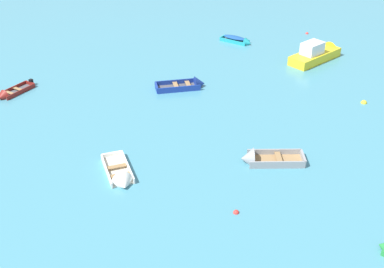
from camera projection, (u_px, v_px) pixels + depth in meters
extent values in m
cube|color=beige|center=(118.00, 171.00, 30.40)|extent=(1.58, 3.24, 0.10)
cube|color=white|center=(128.00, 167.00, 30.52)|extent=(0.45, 3.24, 0.39)
cube|color=white|center=(107.00, 171.00, 30.13)|extent=(0.45, 3.24, 0.39)
cube|color=white|center=(112.00, 155.00, 31.64)|extent=(1.30, 0.28, 0.39)
cone|color=white|center=(124.00, 184.00, 28.95)|extent=(1.35, 0.88, 1.27)
cube|color=#937047|center=(117.00, 166.00, 30.42)|extent=(1.22, 0.47, 0.03)
cube|color=#937047|center=(120.00, 175.00, 29.65)|extent=(1.22, 0.47, 0.03)
cube|color=yellow|center=(315.00, 56.00, 45.26)|extent=(5.67, 4.19, 0.81)
cone|color=yellow|center=(333.00, 49.00, 46.83)|extent=(1.69, 1.89, 1.57)
cube|color=white|center=(312.00, 48.00, 44.47)|extent=(2.36, 2.10, 1.06)
cube|color=black|center=(319.00, 44.00, 44.85)|extent=(0.74, 1.20, 0.47)
cube|color=#99754C|center=(275.00, 161.00, 31.28)|extent=(3.51, 2.00, 0.13)
cube|color=gray|center=(277.00, 165.00, 30.58)|extent=(3.38, 0.82, 0.50)
cube|color=gray|center=(274.00, 152.00, 31.79)|extent=(3.38, 0.82, 0.50)
cube|color=gray|center=(303.00, 158.00, 31.21)|extent=(0.44, 1.38, 0.50)
cone|color=gray|center=(247.00, 158.00, 31.15)|extent=(1.06, 1.49, 1.35)
cube|color=#937047|center=(279.00, 157.00, 31.14)|extent=(0.62, 1.31, 0.03)
cube|color=#4C4C51|center=(17.00, 92.00, 39.83)|extent=(2.62, 2.62, 0.08)
cube|color=maroon|center=(21.00, 92.00, 39.53)|extent=(2.07, 2.06, 0.34)
cube|color=maroon|center=(12.00, 89.00, 40.00)|extent=(2.07, 2.06, 0.34)
cube|color=maroon|center=(30.00, 84.00, 40.80)|extent=(0.79, 0.79, 0.34)
cone|color=maroon|center=(2.00, 97.00, 38.68)|extent=(1.16, 1.16, 0.99)
cube|color=#937047|center=(18.00, 89.00, 39.84)|extent=(0.86, 0.86, 0.03)
cube|color=#937047|center=(10.00, 93.00, 39.23)|extent=(0.86, 0.86, 0.03)
cube|color=black|center=(31.00, 82.00, 40.83)|extent=(0.38, 0.38, 0.47)
cone|color=#288C3D|center=(384.00, 247.00, 24.60)|extent=(1.07, 0.99, 0.92)
cube|color=#4C4C51|center=(178.00, 88.00, 40.39)|extent=(3.38, 1.35, 0.12)
cube|color=navy|center=(176.00, 82.00, 40.86)|extent=(3.49, 0.19, 0.49)
cube|color=navy|center=(179.00, 89.00, 39.74)|extent=(3.49, 0.19, 0.49)
cube|color=navy|center=(157.00, 88.00, 40.00)|extent=(0.18, 1.31, 0.49)
cone|color=navy|center=(200.00, 84.00, 40.60)|extent=(0.84, 1.30, 1.28)
cube|color=#937047|center=(176.00, 85.00, 40.22)|extent=(0.40, 1.20, 0.03)
cube|color=#937047|center=(188.00, 84.00, 40.39)|extent=(0.40, 1.20, 0.03)
cube|color=#4C4C51|center=(235.00, 42.00, 49.57)|extent=(2.53, 2.60, 0.09)
cube|color=teal|center=(237.00, 39.00, 49.85)|extent=(2.00, 2.10, 0.35)
cube|color=teal|center=(232.00, 42.00, 49.15)|extent=(2.00, 2.10, 0.35)
cube|color=teal|center=(222.00, 38.00, 50.17)|extent=(0.76, 0.73, 0.35)
cone|color=teal|center=(248.00, 43.00, 48.80)|extent=(1.12, 1.11, 0.93)
cube|color=#937047|center=(233.00, 39.00, 49.53)|extent=(0.83, 0.81, 0.03)
ellipsoid|color=#19478C|center=(235.00, 38.00, 49.36)|extent=(2.34, 2.40, 0.30)
sphere|color=yellow|center=(364.00, 103.00, 38.23)|extent=(0.48, 0.48, 0.48)
sphere|color=red|center=(236.00, 213.00, 27.09)|extent=(0.34, 0.34, 0.34)
sphere|color=red|center=(307.00, 34.00, 51.65)|extent=(0.33, 0.33, 0.33)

